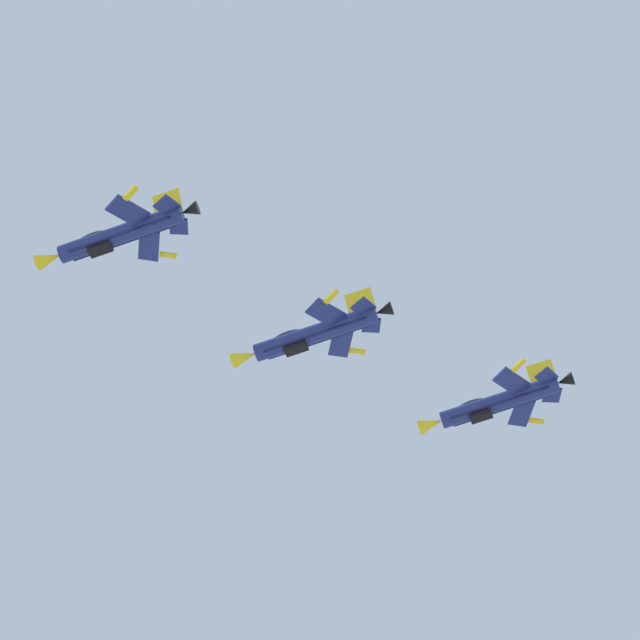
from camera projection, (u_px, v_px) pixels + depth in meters
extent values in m
cylinder|color=navy|center=(121.00, 234.00, 138.13)|extent=(12.04, 2.04, 1.70)
cube|color=#141947|center=(122.00, 238.00, 137.85)|extent=(10.12, 1.70, 1.15)
cone|color=yellow|center=(49.00, 259.00, 138.90)|extent=(2.44, 1.63, 1.56)
cone|color=black|center=(190.00, 210.00, 137.40)|extent=(1.64, 1.40, 1.36)
ellipsoid|color=#192333|center=(94.00, 238.00, 138.80)|extent=(3.24, 1.62, 1.53)
cube|color=black|center=(100.00, 248.00, 137.87)|extent=(2.24, 1.44, 1.31)
cube|color=navy|center=(128.00, 211.00, 135.84)|extent=(3.29, 4.05, 2.54)
cube|color=yellow|center=(131.00, 193.00, 134.07)|extent=(1.70, 1.24, 0.51)
cube|color=navy|center=(149.00, 246.00, 139.95)|extent=(3.42, 4.05, 2.54)
cube|color=yellow|center=(168.00, 255.00, 141.48)|extent=(1.68, 1.31, 0.51)
cube|color=navy|center=(167.00, 206.00, 136.38)|extent=(2.26, 2.38, 1.37)
cube|color=navy|center=(179.00, 226.00, 138.78)|extent=(2.32, 2.43, 1.37)
cube|color=yellow|center=(167.00, 203.00, 138.71)|extent=(2.64, 1.71, 2.26)
cylinder|color=navy|center=(316.00, 333.00, 141.18)|extent=(12.04, 2.04, 1.70)
cube|color=#141947|center=(317.00, 337.00, 140.90)|extent=(10.12, 1.70, 1.16)
cone|color=yellow|center=(244.00, 357.00, 141.95)|extent=(2.44, 1.63, 1.56)
cone|color=black|center=(384.00, 311.00, 140.46)|extent=(1.64, 1.40, 1.36)
ellipsoid|color=#192333|center=(288.00, 337.00, 141.85)|extent=(3.24, 1.62, 1.53)
cube|color=black|center=(296.00, 347.00, 140.93)|extent=(2.24, 1.44, 1.32)
cube|color=navy|center=(326.00, 313.00, 138.88)|extent=(3.28, 4.03, 2.57)
cube|color=yellow|center=(331.00, 297.00, 137.09)|extent=(1.69, 1.24, 0.52)
cube|color=navy|center=(341.00, 343.00, 143.02)|extent=(3.41, 4.03, 2.57)
cube|color=yellow|center=(357.00, 351.00, 144.56)|extent=(1.68, 1.31, 0.52)
cube|color=navy|center=(363.00, 307.00, 139.43)|extent=(2.25, 2.37, 1.39)
cube|color=navy|center=(371.00, 325.00, 141.85)|extent=(2.32, 2.42, 1.39)
cube|color=yellow|center=(360.00, 302.00, 141.75)|extent=(2.65, 1.73, 2.24)
cylinder|color=navy|center=(500.00, 402.00, 148.43)|extent=(12.04, 2.04, 1.70)
cube|color=#141947|center=(501.00, 406.00, 148.12)|extent=(10.12, 1.74, 1.06)
cone|color=yellow|center=(431.00, 424.00, 149.20)|extent=(2.44, 1.63, 1.56)
cone|color=black|center=(565.00, 381.00, 147.70)|extent=(1.64, 1.40, 1.36)
ellipsoid|color=#192333|center=(473.00, 405.00, 149.14)|extent=(3.24, 1.59, 1.50)
cube|color=black|center=(481.00, 415.00, 148.12)|extent=(2.24, 1.43, 1.27)
cube|color=navy|center=(511.00, 382.00, 146.27)|extent=(3.37, 4.20, 2.25)
cube|color=yellow|center=(518.00, 365.00, 144.61)|extent=(1.70, 1.25, 0.49)
cube|color=navy|center=(522.00, 412.00, 150.10)|extent=(3.50, 4.20, 2.25)
cube|color=yellow|center=(536.00, 421.00, 151.52)|extent=(1.69, 1.32, 0.49)
cube|color=navy|center=(546.00, 377.00, 146.76)|extent=(2.29, 2.46, 1.23)
cube|color=navy|center=(552.00, 395.00, 149.00)|extent=(2.36, 2.51, 1.23)
cube|color=yellow|center=(541.00, 373.00, 149.13)|extent=(2.64, 1.53, 2.36)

